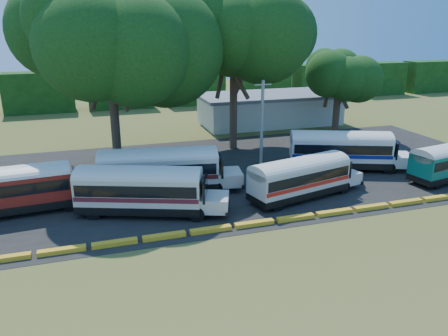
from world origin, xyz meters
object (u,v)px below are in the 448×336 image
object	(u,v)px
bus_white_red	(302,176)
tree_west	(108,29)
bus_red	(10,188)
bus_cream_west	(143,188)

from	to	relation	value
bus_white_red	tree_west	size ratio (longest dim) A/B	0.58
bus_white_red	tree_west	bearing A→B (deg)	123.94
bus_red	bus_cream_west	bearing A→B (deg)	-22.78
bus_cream_west	tree_west	size ratio (longest dim) A/B	0.62
bus_white_red	tree_west	xyz separation A→B (m)	(-12.71, 11.62, 10.52)
bus_red	bus_white_red	world-z (taller)	bus_red
bus_cream_west	bus_white_red	distance (m)	11.84
bus_red	bus_cream_west	distance (m)	9.19
bus_red	tree_west	distance (m)	15.36
tree_west	bus_red	bearing A→B (deg)	-134.00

